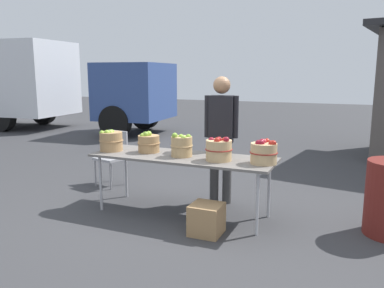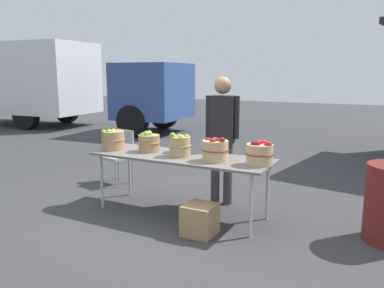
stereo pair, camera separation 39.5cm
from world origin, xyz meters
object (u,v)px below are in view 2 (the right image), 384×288
object	(u,v)px
apple_basket_green_1	(149,142)
apple_basket_red_1	(260,153)
folding_chair	(120,152)
apple_basket_red_0	(215,150)
apple_basket_green_0	(113,140)
box_truck	(57,82)
vendor_adult	(222,130)
produce_crate	(200,219)
market_table	(181,159)
apple_basket_green_2	(180,146)

from	to	relation	value
apple_basket_green_1	apple_basket_red_1	distance (m)	1.53
apple_basket_red_1	folding_chair	xyz separation A→B (m)	(-2.58, 0.79, -0.37)
apple_basket_red_0	apple_basket_red_1	distance (m)	0.52
apple_basket_green_0	box_truck	distance (m)	8.54
apple_basket_red_1	box_truck	bearing A→B (deg)	148.56
apple_basket_green_1	apple_basket_red_0	bearing A→B (deg)	-6.08
apple_basket_green_0	apple_basket_red_1	distance (m)	2.03
vendor_adult	apple_basket_green_0	bearing A→B (deg)	16.15
apple_basket_red_0	produce_crate	distance (m)	0.83
market_table	apple_basket_green_0	bearing A→B (deg)	-176.07
apple_basket_green_0	apple_basket_red_0	xyz separation A→B (m)	(1.51, 0.01, 0.00)
apple_basket_green_1	vendor_adult	bearing A→B (deg)	34.38
market_table	folding_chair	distance (m)	1.75
produce_crate	apple_basket_red_1	bearing A→B (deg)	42.16
market_table	apple_basket_red_1	bearing A→B (deg)	-1.02
apple_basket_red_1	vendor_adult	world-z (taller)	vendor_adult
apple_basket_red_1	folding_chair	size ratio (longest dim) A/B	0.37
apple_basket_green_1	box_truck	xyz separation A→B (m)	(-7.13, 5.23, 0.61)
apple_basket_red_0	produce_crate	bearing A→B (deg)	-88.58
apple_basket_red_0	folding_chair	xyz separation A→B (m)	(-2.06, 0.83, -0.38)
apple_basket_green_2	produce_crate	xyz separation A→B (m)	(0.51, -0.46, -0.71)
apple_basket_green_1	folding_chair	size ratio (longest dim) A/B	0.34
apple_basket_green_2	vendor_adult	distance (m)	0.70
apple_basket_red_0	folding_chair	size ratio (longest dim) A/B	0.38
market_table	apple_basket_red_0	size ratio (longest dim) A/B	7.10
apple_basket_green_0	produce_crate	size ratio (longest dim) A/B	0.93
apple_basket_red_0	box_truck	bearing A→B (deg)	146.74
apple_basket_green_0	apple_basket_red_0	distance (m)	1.51
apple_basket_green_0	apple_basket_red_1	xyz separation A→B (m)	(2.03, 0.05, -0.00)
market_table	box_truck	xyz separation A→B (m)	(-7.64, 5.28, 0.78)
market_table	box_truck	size ratio (longest dim) A/B	0.29
market_table	box_truck	bearing A→B (deg)	145.37
apple_basket_red_1	produce_crate	world-z (taller)	apple_basket_red_1
apple_basket_red_1	produce_crate	xyz separation A→B (m)	(-0.51, -0.46, -0.71)
apple_basket_green_1	apple_basket_red_1	size ratio (longest dim) A/B	0.93
apple_basket_red_0	box_truck	world-z (taller)	box_truck
box_truck	produce_crate	world-z (taller)	box_truck
apple_basket_red_0	folding_chair	bearing A→B (deg)	157.94
market_table	apple_basket_red_0	bearing A→B (deg)	-7.15
produce_crate	apple_basket_green_2	bearing A→B (deg)	138.15
market_table	apple_basket_green_2	size ratio (longest dim) A/B	7.61
folding_chair	box_truck	bearing A→B (deg)	155.32
box_truck	produce_crate	xyz separation A→B (m)	(8.15, -5.76, -1.32)
apple_basket_green_2	apple_basket_green_1	bearing A→B (deg)	172.19
apple_basket_green_1	produce_crate	xyz separation A→B (m)	(1.02, -0.53, -0.70)
market_table	apple_basket_green_1	world-z (taller)	apple_basket_green_1
apple_basket_red_1	produce_crate	distance (m)	0.99
apple_basket_green_1	apple_basket_red_1	xyz separation A→B (m)	(1.53, -0.06, 0.01)
vendor_adult	produce_crate	xyz separation A→B (m)	(0.21, -1.08, -0.84)
apple_basket_green_0	box_truck	bearing A→B (deg)	141.13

